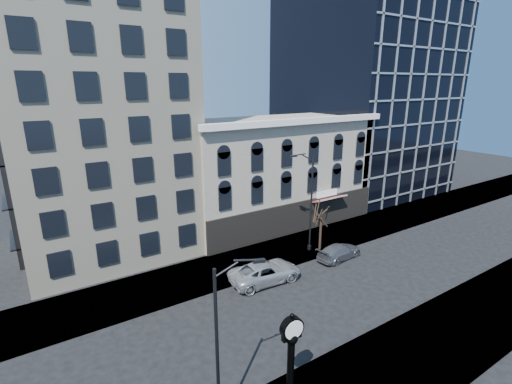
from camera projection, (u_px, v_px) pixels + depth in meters
ground at (263, 319)px, 25.93m from camera, size 160.00×160.00×0.00m
sidewalk_far at (212, 272)px, 32.35m from camera, size 160.00×6.00×0.12m
cream_tower at (87, 42)px, 32.50m from camera, size 15.90×15.40×42.50m
victorian_row at (273, 171)px, 43.29m from camera, size 22.60×11.19×12.50m
glass_office at (363, 96)px, 55.50m from camera, size 20.00×20.15×28.00m
street_clock at (291, 367)px, 18.08m from camera, size 1.24×1.24×5.46m
street_lamp_near at (231, 303)px, 15.90m from camera, size 2.21×1.01×8.89m
street_lamp_far at (305, 177)px, 34.28m from camera, size 2.46×1.04×9.83m
bare_tree_far at (322, 211)px, 35.58m from camera, size 3.05×3.05×5.24m
car_far_a at (265, 272)px, 30.68m from camera, size 6.33×3.25×1.71m
car_far_b at (339, 252)px, 34.77m from camera, size 5.01×2.41×1.41m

